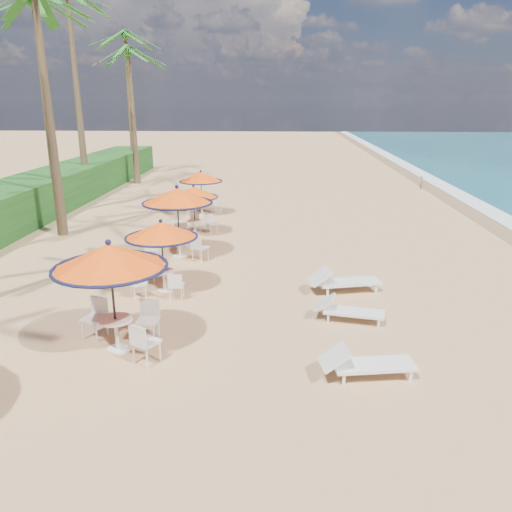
% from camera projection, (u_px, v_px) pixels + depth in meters
% --- Properties ---
extents(ground, '(160.00, 160.00, 0.00)m').
position_uv_depth(ground, '(338.00, 354.00, 11.23)').
color(ground, tan).
rests_on(ground, ground).
extents(scrub_hedge, '(3.00, 40.00, 1.80)m').
position_uv_depth(scrub_hedge, '(7.00, 207.00, 22.11)').
color(scrub_hedge, '#194716').
rests_on(scrub_hedge, ground).
extents(station_0, '(2.51, 2.51, 2.62)m').
position_uv_depth(station_0, '(113.00, 270.00, 10.89)').
color(station_0, black).
rests_on(station_0, ground).
extents(station_1, '(2.12, 2.12, 2.21)m').
position_uv_depth(station_1, '(160.00, 239.00, 14.41)').
color(station_1, black).
rests_on(station_1, ground).
extents(station_2, '(2.51, 2.59, 2.62)m').
position_uv_depth(station_2, '(177.00, 205.00, 17.60)').
color(station_2, black).
rests_on(station_2, ground).
extents(station_3, '(2.04, 2.04, 2.13)m').
position_uv_depth(station_3, '(194.00, 198.00, 20.65)').
color(station_3, black).
rests_on(station_3, ground).
extents(station_4, '(2.12, 2.17, 2.21)m').
position_uv_depth(station_4, '(201.00, 182.00, 24.27)').
color(station_4, black).
rests_on(station_4, ground).
extents(lounger_near, '(2.03, 0.90, 0.70)m').
position_uv_depth(lounger_near, '(364.00, 363.00, 10.19)').
color(lounger_near, silver).
rests_on(lounger_near, ground).
extents(lounger_mid, '(1.87, 0.91, 0.64)m').
position_uv_depth(lounger_mid, '(347.00, 310.00, 12.84)').
color(lounger_mid, silver).
rests_on(lounger_mid, ground).
extents(lounger_far, '(2.22, 1.13, 0.76)m').
position_uv_depth(lounger_far, '(342.00, 281.00, 14.74)').
color(lounger_far, silver).
rests_on(lounger_far, ground).
extents(palm_3, '(5.00, 5.00, 9.53)m').
position_uv_depth(palm_3, '(36.00, 8.00, 18.51)').
color(palm_3, brown).
rests_on(palm_3, ground).
extents(palm_4, '(5.00, 5.00, 9.81)m').
position_uv_depth(palm_4, '(35.00, 16.00, 22.06)').
color(palm_4, brown).
rests_on(palm_4, ground).
extents(palm_5, '(5.00, 5.00, 11.16)m').
position_uv_depth(palm_5, '(68.00, 6.00, 26.80)').
color(palm_5, brown).
rests_on(palm_5, ground).
extents(palm_6, '(5.00, 5.00, 8.56)m').
position_uv_depth(palm_6, '(129.00, 61.00, 31.62)').
color(palm_6, brown).
rests_on(palm_6, ground).
extents(palm_7, '(5.00, 5.00, 9.95)m').
position_uv_depth(palm_7, '(126.00, 45.00, 34.90)').
color(palm_7, brown).
rests_on(palm_7, ground).
extents(person, '(0.25, 0.35, 0.92)m').
position_uv_depth(person, '(421.00, 183.00, 31.30)').
color(person, '#906B49').
rests_on(person, ground).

